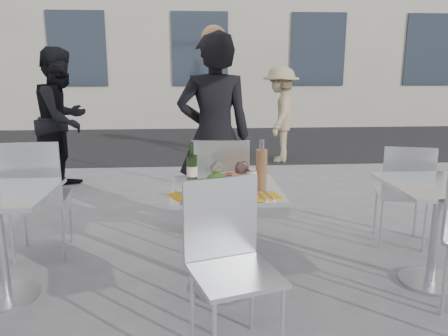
{
  "coord_description": "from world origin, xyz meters",
  "views": [
    {
      "loc": [
        -0.21,
        -2.81,
        1.53
      ],
      "look_at": [
        0.0,
        0.15,
        0.85
      ],
      "focal_mm": 35.0,
      "sensor_mm": 36.0,
      "label": 1
    }
  ],
  "objects": [
    {
      "name": "woman_diner",
      "position": [
        -0.02,
        1.13,
        0.92
      ],
      "size": [
        0.69,
        0.47,
        1.85
      ],
      "primitive_type": "imported",
      "rotation": [
        0.0,
        0.0,
        3.19
      ],
      "color": "black",
      "rests_on": "ground"
    },
    {
      "name": "main_table",
      "position": [
        0.0,
        0.0,
        0.54
      ],
      "size": [
        0.72,
        0.72,
        0.75
      ],
      "color": "#B7BABF",
      "rests_on": "ground"
    },
    {
      "name": "wine_bottle",
      "position": [
        -0.22,
        0.11,
        0.86
      ],
      "size": [
        0.08,
        0.08,
        0.29
      ],
      "color": "#2B4D1D",
      "rests_on": "main_table"
    },
    {
      "name": "pizza_near",
      "position": [
        0.0,
        -0.19,
        0.76
      ],
      "size": [
        0.33,
        0.33,
        0.02
      ],
      "color": "tan",
      "rests_on": "main_table"
    },
    {
      "name": "napkin_right",
      "position": [
        0.23,
        -0.22,
        0.75
      ],
      "size": [
        0.21,
        0.21,
        0.01
      ],
      "rotation": [
        0.0,
        0.0,
        0.19
      ],
      "color": "#FEB116",
      "rests_on": "main_table"
    },
    {
      "name": "sugar_shaker",
      "position": [
        0.19,
        0.08,
        0.8
      ],
      "size": [
        0.06,
        0.06,
        0.11
      ],
      "color": "white",
      "rests_on": "main_table"
    },
    {
      "name": "wineglass_white_b",
      "position": [
        -0.05,
        0.12,
        0.86
      ],
      "size": [
        0.07,
        0.07,
        0.16
      ],
      "color": "white",
      "rests_on": "main_table"
    },
    {
      "name": "salad_plate",
      "position": [
        -0.05,
        0.05,
        0.79
      ],
      "size": [
        0.22,
        0.22,
        0.09
      ],
      "color": "white",
      "rests_on": "main_table"
    },
    {
      "name": "carafe",
      "position": [
        0.27,
        0.18,
        0.87
      ],
      "size": [
        0.08,
        0.08,
        0.29
      ],
      "color": "#B8804E",
      "rests_on": "main_table"
    },
    {
      "name": "side_chair_lfar",
      "position": [
        -1.47,
        0.64,
        0.58
      ],
      "size": [
        0.49,
        0.5,
        0.98
      ],
      "rotation": [
        0.0,
        0.0,
        3.25
      ],
      "color": "silver",
      "rests_on": "ground"
    },
    {
      "name": "street_asphalt",
      "position": [
        0.0,
        6.5,
        0.0
      ],
      "size": [
        24.0,
        5.0,
        0.0
      ],
      "primitive_type": "cube",
      "color": "black",
      "rests_on": "ground"
    },
    {
      "name": "pedestrian_b",
      "position": [
        1.23,
        4.34,
        0.79
      ],
      "size": [
        0.83,
        1.14,
        1.57
      ],
      "primitive_type": "imported",
      "rotation": [
        0.0,
        0.0,
        4.44
      ],
      "color": "#9C8665",
      "rests_on": "ground"
    },
    {
      "name": "pizza_far",
      "position": [
        0.09,
        0.21,
        0.77
      ],
      "size": [
        0.31,
        0.31,
        0.03
      ],
      "color": "white",
      "rests_on": "main_table"
    },
    {
      "name": "wineglass_red_b",
      "position": [
        0.13,
        0.11,
        0.86
      ],
      "size": [
        0.07,
        0.07,
        0.16
      ],
      "color": "white",
      "rests_on": "main_table"
    },
    {
      "name": "wineglass_red_a",
      "position": [
        0.1,
        0.08,
        0.86
      ],
      "size": [
        0.07,
        0.07,
        0.16
      ],
      "color": "white",
      "rests_on": "main_table"
    },
    {
      "name": "chair_near",
      "position": [
        -0.03,
        -0.62,
        0.56
      ],
      "size": [
        0.54,
        0.55,
        0.95
      ],
      "rotation": [
        0.0,
        0.0,
        0.3
      ],
      "color": "silver",
      "rests_on": "ground"
    },
    {
      "name": "pedestrian_a",
      "position": [
        -1.86,
        2.87,
        0.89
      ],
      "size": [
        0.94,
        1.05,
        1.79
      ],
      "primitive_type": "imported",
      "rotation": [
        0.0,
        0.0,
        1.21
      ],
      "color": "black",
      "rests_on": "ground"
    },
    {
      "name": "wineglass_white_a",
      "position": [
        -0.07,
        0.09,
        0.86
      ],
      "size": [
        0.07,
        0.07,
        0.16
      ],
      "color": "white",
      "rests_on": "main_table"
    },
    {
      "name": "side_chair_rfar",
      "position": [
        1.58,
        0.66,
        0.53
      ],
      "size": [
        0.51,
        0.52,
        0.9
      ],
      "rotation": [
        0.0,
        0.0,
        2.88
      ],
      "color": "silver",
      "rests_on": "ground"
    },
    {
      "name": "chair_far",
      "position": [
        0.01,
        0.6,
        0.59
      ],
      "size": [
        0.5,
        0.51,
        0.99
      ],
      "rotation": [
        0.0,
        0.0,
        3.04
      ],
      "color": "silver",
      "rests_on": "ground"
    },
    {
      "name": "napkin_left",
      "position": [
        -0.27,
        -0.17,
        0.75
      ],
      "size": [
        0.24,
        0.24,
        0.01
      ],
      "rotation": [
        0.0,
        0.0,
        0.46
      ],
      "color": "#FEB116",
      "rests_on": "main_table"
    },
    {
      "name": "side_table_right",
      "position": [
        1.5,
        0.0,
        0.54
      ],
      "size": [
        0.72,
        0.72,
        0.75
      ],
      "color": "#B7BABF",
      "rests_on": "ground"
    },
    {
      "name": "ground",
      "position": [
        0.0,
        0.0,
        0.0
      ],
      "size": [
        80.0,
        80.0,
        0.0
      ],
      "primitive_type": "plane",
      "color": "slate"
    }
  ]
}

